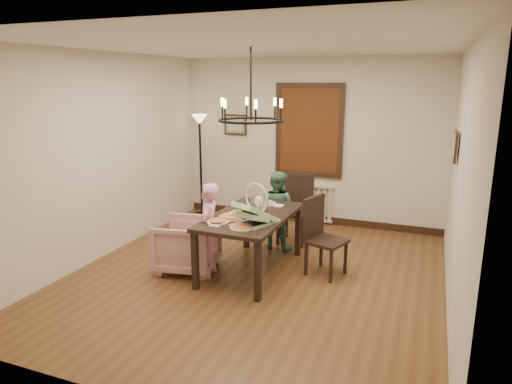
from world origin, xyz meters
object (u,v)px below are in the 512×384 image
Objects in this scene: elderly_woman at (208,238)px; baby_bouncer at (255,211)px; chair_far at (294,209)px; chair_right at (327,237)px; dining_table at (251,221)px; floor_lamp at (201,167)px; armchair at (187,245)px; seated_man at (277,216)px; drinking_glass at (250,208)px.

baby_bouncer reaches higher than elderly_woman.
elderly_woman is at bearing -110.30° from chair_far.
chair_right is 1.04m from baby_bouncer.
floor_lamp is (-1.78, 2.01, 0.22)m from dining_table.
armchair is (-0.80, -0.27, -0.34)m from dining_table.
floor_lamp reaches higher than chair_right.
chair_far is 1.82m from armchair.
chair_right is 1.34× the size of armchair.
seated_man is 6.36× the size of drinking_glass.
dining_table is at bearing 122.79° from chair_right.
chair_far is 6.98× the size of drinking_glass.
dining_table is 1.63× the size of chair_right.
dining_table is 2.69m from floor_lamp.
floor_lamp reaches higher than drinking_glass.
dining_table is 0.94m from seated_man.
floor_lamp is at bearing 131.72° from drinking_glass.
dining_table is at bearing 96.89° from seated_man.
armchair is 0.75× the size of elderly_woman.
chair_right reaches higher than elderly_woman.
drinking_glass is at bearing 141.84° from baby_bouncer.
baby_bouncer is at bearing -88.26° from chair_far.
chair_right reaches higher than seated_man.
chair_far is 0.37m from seated_man.
dining_table is 1.65× the size of elderly_woman.
seated_man is at bearing 89.14° from dining_table.
armchair is at bearing -66.51° from floor_lamp.
elderly_woman is 2.72m from floor_lamp.
chair_far is 1.05× the size of chair_right.
seated_man reaches higher than armchair.
baby_bouncer is (0.64, -0.03, 0.43)m from elderly_woman.
baby_bouncer is at bearing -50.14° from floor_lamp.
seated_man reaches higher than drinking_glass.
armchair is 4.96× the size of drinking_glass.
chair_right is at bearing -33.06° from floor_lamp.
elderly_woman reaches higher than drinking_glass.
chair_far is at bearing 112.69° from baby_bouncer.
elderly_woman is at bearing -139.90° from drinking_glass.
armchair is (-1.00, -1.51, -0.19)m from chair_far.
baby_bouncer is (0.16, -1.28, 0.45)m from seated_man.
armchair is at bearing 63.95° from seated_man.
chair_right is at bearing 95.91° from armchair.
floor_lamp is at bearing 161.18° from chair_far.
chair_right is at bearing -52.03° from chair_far.
floor_lamp is (-1.34, 2.34, 0.40)m from elderly_woman.
elderly_woman is 1.03× the size of seated_man.
chair_far is 1.10× the size of seated_man.
chair_far is 1.41× the size of armchair.
dining_table is 2.19× the size of armchair.
drinking_glass is at bearing 118.93° from elderly_woman.
dining_table reaches higher than armchair.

